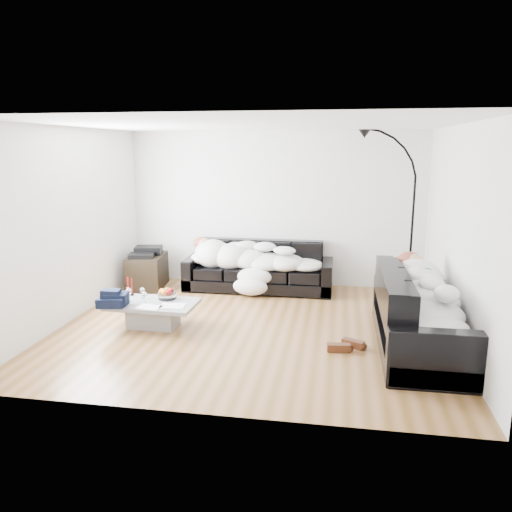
% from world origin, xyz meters
% --- Properties ---
extents(ground, '(5.00, 5.00, 0.00)m').
position_xyz_m(ground, '(0.00, 0.00, 0.00)').
color(ground, brown).
rests_on(ground, ground).
extents(wall_back, '(5.00, 0.02, 2.60)m').
position_xyz_m(wall_back, '(0.00, 2.25, 1.30)').
color(wall_back, silver).
rests_on(wall_back, ground).
extents(wall_left, '(0.02, 4.50, 2.60)m').
position_xyz_m(wall_left, '(-2.50, 0.00, 1.30)').
color(wall_left, silver).
rests_on(wall_left, ground).
extents(wall_right, '(0.02, 4.50, 2.60)m').
position_xyz_m(wall_right, '(2.50, 0.00, 1.30)').
color(wall_right, silver).
rests_on(wall_right, ground).
extents(ceiling, '(5.00, 5.00, 0.00)m').
position_xyz_m(ceiling, '(0.00, 0.00, 2.60)').
color(ceiling, white).
rests_on(ceiling, ground).
extents(sofa_back, '(2.43, 0.84, 0.79)m').
position_xyz_m(sofa_back, '(-0.21, 1.79, 0.40)').
color(sofa_back, black).
rests_on(sofa_back, ground).
extents(sofa_right, '(0.97, 2.25, 0.91)m').
position_xyz_m(sofa_right, '(2.08, -0.37, 0.46)').
color(sofa_right, black).
rests_on(sofa_right, ground).
extents(sleeper_back, '(2.06, 0.71, 0.41)m').
position_xyz_m(sleeper_back, '(-0.21, 1.74, 0.63)').
color(sleeper_back, white).
rests_on(sleeper_back, sofa_back).
extents(sleeper_right, '(0.82, 1.93, 0.47)m').
position_xyz_m(sleeper_right, '(2.08, -0.37, 0.66)').
color(sleeper_right, white).
rests_on(sleeper_right, sofa_right).
extents(teal_cushion, '(0.42, 0.38, 0.20)m').
position_xyz_m(teal_cushion, '(2.02, 0.33, 0.72)').
color(teal_cushion, '#0C4D5A').
rests_on(teal_cushion, sofa_right).
extents(coffee_table, '(1.16, 0.70, 0.33)m').
position_xyz_m(coffee_table, '(-1.30, -0.19, 0.17)').
color(coffee_table, '#939699').
rests_on(coffee_table, ground).
extents(fruit_bowl, '(0.29, 0.29, 0.15)m').
position_xyz_m(fruit_bowl, '(-1.16, -0.01, 0.41)').
color(fruit_bowl, white).
rests_on(fruit_bowl, coffee_table).
extents(wine_glass_a, '(0.07, 0.07, 0.15)m').
position_xyz_m(wine_glass_a, '(-1.49, -0.05, 0.41)').
color(wine_glass_a, white).
rests_on(wine_glass_a, coffee_table).
extents(wine_glass_b, '(0.10, 0.10, 0.18)m').
position_xyz_m(wine_glass_b, '(-1.62, -0.19, 0.42)').
color(wine_glass_b, white).
rests_on(wine_glass_b, coffee_table).
extents(wine_glass_c, '(0.08, 0.08, 0.15)m').
position_xyz_m(wine_glass_c, '(-1.38, -0.25, 0.41)').
color(wine_glass_c, white).
rests_on(wine_glass_c, coffee_table).
extents(candle_left, '(0.06, 0.06, 0.26)m').
position_xyz_m(candle_left, '(-1.74, 0.05, 0.46)').
color(candle_left, maroon).
rests_on(candle_left, coffee_table).
extents(candle_right, '(0.05, 0.05, 0.24)m').
position_xyz_m(candle_right, '(-1.69, 0.07, 0.45)').
color(candle_right, maroon).
rests_on(candle_right, coffee_table).
extents(newspaper_a, '(0.33, 0.27, 0.01)m').
position_xyz_m(newspaper_a, '(-0.99, -0.30, 0.34)').
color(newspaper_a, silver).
rests_on(newspaper_a, coffee_table).
extents(newspaper_b, '(0.33, 0.26, 0.01)m').
position_xyz_m(newspaper_b, '(-1.26, -0.40, 0.34)').
color(newspaper_b, silver).
rests_on(newspaper_b, coffee_table).
extents(navy_jacket, '(0.44, 0.40, 0.19)m').
position_xyz_m(navy_jacket, '(-1.73, -0.42, 0.51)').
color(navy_jacket, black).
rests_on(navy_jacket, coffee_table).
extents(shoes, '(0.48, 0.37, 0.10)m').
position_xyz_m(shoes, '(1.21, -0.56, 0.05)').
color(shoes, '#472311').
rests_on(shoes, ground).
extents(av_cabinet, '(0.65, 0.87, 0.56)m').
position_xyz_m(av_cabinet, '(-2.09, 1.62, 0.28)').
color(av_cabinet, black).
rests_on(av_cabinet, ground).
extents(stereo, '(0.50, 0.42, 0.13)m').
position_xyz_m(stereo, '(-2.09, 1.62, 0.62)').
color(stereo, black).
rests_on(stereo, av_cabinet).
extents(floor_lamp, '(0.91, 0.57, 2.32)m').
position_xyz_m(floor_lamp, '(2.22, 1.88, 1.16)').
color(floor_lamp, black).
rests_on(floor_lamp, ground).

